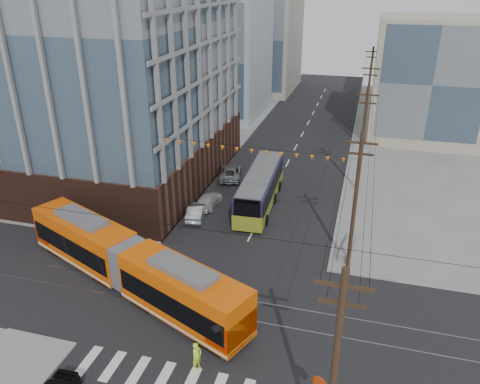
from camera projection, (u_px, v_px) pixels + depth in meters
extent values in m
plane|color=slate|center=(195.00, 344.00, 28.80)|extent=(160.00, 160.00, 0.00)
cube|color=#381E16|center=(68.00, 44.00, 48.30)|extent=(30.00, 25.00, 28.60)
cube|color=#8C99A5|center=(207.00, 57.00, 74.70)|extent=(18.00, 16.00, 18.00)
cube|color=gray|center=(427.00, 79.00, 63.61)|extent=(14.00, 14.00, 16.00)
cube|color=gray|center=(255.00, 37.00, 91.06)|extent=(16.00, 18.00, 20.00)
cube|color=#8C99A5|center=(429.00, 63.00, 81.05)|extent=(16.00, 16.00, 14.00)
cylinder|color=black|center=(333.00, 380.00, 19.19)|extent=(0.30, 0.30, 11.00)
cylinder|color=black|center=(370.00, 83.00, 73.48)|extent=(0.30, 0.30, 11.00)
imported|color=#B8BEC5|center=(197.00, 211.00, 43.68)|extent=(2.17, 4.36, 1.37)
imported|color=#B3AEAC|center=(209.00, 200.00, 45.94)|extent=(1.96, 4.33, 1.23)
imported|color=slate|center=(230.00, 172.00, 52.28)|extent=(3.52, 5.59, 1.44)
imported|color=#C1F830|center=(197.00, 356.00, 26.60)|extent=(0.67, 0.79, 1.85)
cube|color=slate|center=(347.00, 247.00, 38.36)|extent=(1.50, 4.11, 0.80)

